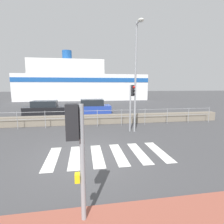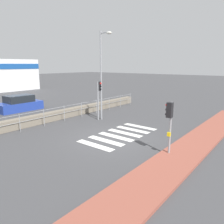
{
  "view_description": "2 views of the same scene",
  "coord_description": "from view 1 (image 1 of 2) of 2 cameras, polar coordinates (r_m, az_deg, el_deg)",
  "views": [
    {
      "loc": [
        -0.07,
        -6.89,
        2.88
      ],
      "look_at": [
        1.4,
        2.0,
        1.5
      ],
      "focal_mm": 28.0,
      "sensor_mm": 36.0,
      "label": 1
    },
    {
      "loc": [
        -9.25,
        -7.48,
        4.17
      ],
      "look_at": [
        1.34,
        1.0,
        1.2
      ],
      "focal_mm": 35.0,
      "sensor_mm": 36.0,
      "label": 2
    }
  ],
  "objects": [
    {
      "name": "streetlamp",
      "position": [
        10.67,
        8.03,
        14.58
      ],
      "size": [
        0.32,
        1.05,
        6.51
      ],
      "color": "gray",
      "rests_on": "ground_plane"
    },
    {
      "name": "seawall",
      "position": [
        13.18,
        -8.89,
        -2.52
      ],
      "size": [
        21.38,
        0.55,
        0.68
      ],
      "color": "slate",
      "rests_on": "ground_plane"
    },
    {
      "name": "crosswalk",
      "position": [
        7.53,
        -1.32,
        -13.75
      ],
      "size": [
        4.95,
        2.4,
        0.01
      ],
      "color": "silver",
      "rests_on": "ground_plane"
    },
    {
      "name": "parked_car_black",
      "position": [
        18.92,
        -21.06,
        1.12
      ],
      "size": [
        3.96,
        1.83,
        1.35
      ],
      "color": "black",
      "rests_on": "ground_plane"
    },
    {
      "name": "traffic_light_far",
      "position": [
        10.85,
        6.58,
        4.7
      ],
      "size": [
        0.34,
        0.32,
        2.91
      ],
      "color": "gray",
      "rests_on": "ground_plane"
    },
    {
      "name": "parked_car_blue",
      "position": [
        18.54,
        -6.53,
        1.59
      ],
      "size": [
        3.87,
        1.83,
        1.42
      ],
      "color": "#233D9E",
      "rests_on": "ground_plane"
    },
    {
      "name": "traffic_light_near",
      "position": [
        3.49,
        -11.63,
        -8.88
      ],
      "size": [
        0.34,
        0.32,
        2.53
      ],
      "color": "gray",
      "rests_on": "ground_plane"
    },
    {
      "name": "ground_plane",
      "position": [
        7.47,
        -8.36,
        -14.06
      ],
      "size": [
        160.0,
        160.0,
        0.0
      ],
      "primitive_type": "plane",
      "color": "#424244"
    },
    {
      "name": "ferry_boat",
      "position": [
        35.83,
        -10.34,
        9.18
      ],
      "size": [
        24.79,
        6.24,
        9.49
      ],
      "color": "white",
      "rests_on": "ground_plane"
    },
    {
      "name": "harbor_fence",
      "position": [
        12.24,
        -8.9,
        -1.3
      ],
      "size": [
        19.28,
        0.04,
        1.19
      ],
      "color": "gray",
      "rests_on": "ground_plane"
    }
  ]
}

